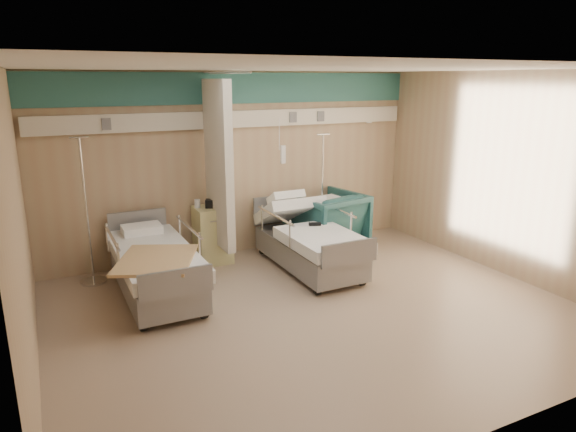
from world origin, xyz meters
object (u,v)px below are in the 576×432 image
Objects in this scene: bedside_cabinet at (213,235)px; iv_stand_right at (322,224)px; visitor_armchair at (326,222)px; iv_stand_left at (91,254)px; bed_right at (309,248)px; bed_left at (156,272)px.

bedside_cabinet is 0.46× the size of iv_stand_right.
iv_stand_left is (-3.53, 0.23, -0.07)m from visitor_armchair.
visitor_armchair is 3.54m from iv_stand_left.
visitor_armchair is 0.57× the size of iv_stand_right.
iv_stand_right is (0.69, 0.83, 0.06)m from bed_right.
bed_right is at bearing 0.00° from bed_left.
visitor_armchair is (2.85, 0.60, 0.16)m from bed_left.
iv_stand_left is at bearing -14.13° from visitor_armchair.
bed_right is 2.06× the size of visitor_armchair.
bed_left is 1.09× the size of iv_stand_left.
iv_stand_right is (1.84, -0.07, -0.05)m from bedside_cabinet.
iv_stand_right reaches higher than bed_right.
bed_left is at bearing 180.00° from bed_right.
bedside_cabinet reaches higher than bed_left.
bed_right is 1.00× the size of bed_left.
bed_right is 1.09× the size of iv_stand_left.
iv_stand_left is (-3.57, 0.00, 0.03)m from iv_stand_right.
iv_stand_left reaches higher than bed_right.
iv_stand_right reaches higher than visitor_armchair.
bed_left is 3.01m from iv_stand_right.
visitor_armchair reaches higher than bed_left.
bedside_cabinet reaches higher than bed_right.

